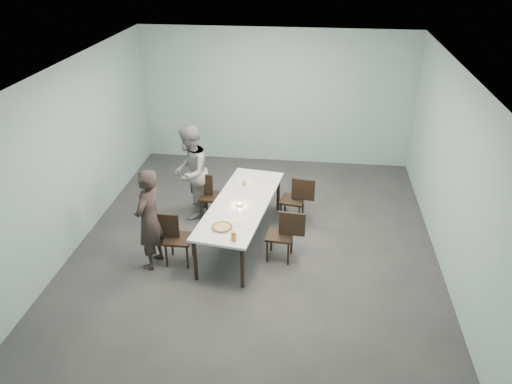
# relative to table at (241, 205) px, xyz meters

# --- Properties ---
(ground) EXTENTS (7.00, 7.00, 0.00)m
(ground) POSITION_rel_table_xyz_m (0.26, 0.01, -0.69)
(ground) COLOR #333335
(ground) RESTS_ON ground
(room_shell) EXTENTS (6.02, 7.02, 3.01)m
(room_shell) POSITION_rel_table_xyz_m (0.26, 0.01, 1.33)
(room_shell) COLOR #95B8BC
(room_shell) RESTS_ON ground
(table) EXTENTS (1.24, 2.70, 0.75)m
(table) POSITION_rel_table_xyz_m (0.00, 0.00, 0.00)
(table) COLOR white
(table) RESTS_ON ground
(chair_near_left) EXTENTS (0.61, 0.42, 0.87)m
(chair_near_left) POSITION_rel_table_xyz_m (-0.98, -0.73, -0.19)
(chair_near_left) COLOR black
(chair_near_left) RESTS_ON ground
(chair_far_left) EXTENTS (0.63, 0.46, 0.87)m
(chair_far_left) POSITION_rel_table_xyz_m (-0.73, 0.74, -0.19)
(chair_far_left) COLOR black
(chair_far_left) RESTS_ON ground
(chair_near_right) EXTENTS (0.63, 0.46, 0.87)m
(chair_near_right) POSITION_rel_table_xyz_m (0.77, -0.44, -0.19)
(chair_near_right) COLOR black
(chair_near_right) RESTS_ON ground
(chair_far_right) EXTENTS (0.64, 0.48, 0.87)m
(chair_far_right) POSITION_rel_table_xyz_m (0.90, 0.77, -0.19)
(chair_far_right) COLOR black
(chair_far_right) RESTS_ON ground
(diner_near) EXTENTS (0.50, 0.67, 1.66)m
(diner_near) POSITION_rel_table_xyz_m (-1.30, -0.86, 0.14)
(diner_near) COLOR black
(diner_near) RESTS_ON ground
(diner_far) EXTENTS (0.67, 0.85, 1.76)m
(diner_far) POSITION_rel_table_xyz_m (-1.05, 0.78, 0.19)
(diner_far) COLOR gray
(diner_far) RESTS_ON ground
(pizza) EXTENTS (0.34, 0.34, 0.04)m
(pizza) POSITION_rel_table_xyz_m (-0.17, -0.84, 0.08)
(pizza) COLOR white
(pizza) RESTS_ON table
(side_plate) EXTENTS (0.18, 0.18, 0.01)m
(side_plate) POSITION_rel_table_xyz_m (0.03, -0.58, 0.06)
(side_plate) COLOR white
(side_plate) RESTS_ON table
(beer_glass) EXTENTS (0.08, 0.08, 0.15)m
(beer_glass) POSITION_rel_table_xyz_m (0.07, -1.16, 0.13)
(beer_glass) COLOR #B97D28
(beer_glass) RESTS_ON table
(water_tumbler) EXTENTS (0.08, 0.08, 0.09)m
(water_tumbler) POSITION_rel_table_xyz_m (0.06, -1.07, 0.10)
(water_tumbler) COLOR silver
(water_tumbler) RESTS_ON table
(tealight) EXTENTS (0.06, 0.06, 0.05)m
(tealight) POSITION_rel_table_xyz_m (-0.01, -0.11, 0.08)
(tealight) COLOR silver
(tealight) RESTS_ON table
(amber_tumbler) EXTENTS (0.07, 0.07, 0.08)m
(amber_tumbler) POSITION_rel_table_xyz_m (-0.04, 0.65, 0.10)
(amber_tumbler) COLOR #B97D28
(amber_tumbler) RESTS_ON table
(menu) EXTENTS (0.33, 0.26, 0.01)m
(menu) POSITION_rel_table_xyz_m (-0.05, 0.79, 0.06)
(menu) COLOR silver
(menu) RESTS_ON table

